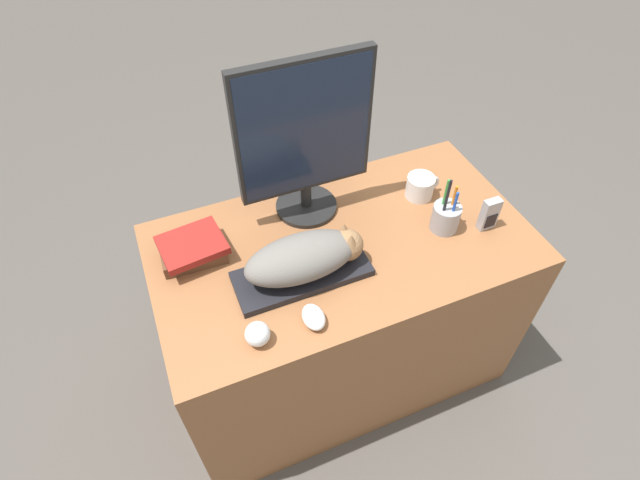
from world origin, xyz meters
The scene contains 11 objects.
ground_plane centered at (0.00, 0.00, 0.00)m, with size 12.00×12.00×0.00m, color #4C4742.
desk centered at (0.00, 0.34, 0.37)m, with size 1.21×0.67×0.75m.
keyboard centered at (-0.17, 0.26, 0.76)m, with size 0.41×0.16×0.02m.
cat centered at (-0.15, 0.26, 0.83)m, with size 0.37×0.16×0.12m.
monitor centered at (-0.05, 0.53, 1.04)m, with size 0.43×0.21×0.54m.
computer_mouse centered at (-0.20, 0.09, 0.77)m, with size 0.06×0.09×0.04m.
coffee_mug centered at (0.34, 0.44, 0.79)m, with size 0.12×0.10×0.08m.
pen_cup centered at (0.33, 0.27, 0.80)m, with size 0.09×0.09×0.21m.
baseball centered at (-0.36, 0.09, 0.78)m, with size 0.07×0.07×0.07m.
phone centered at (0.46, 0.22, 0.81)m, with size 0.06×0.03×0.12m.
book_stack centered at (-0.45, 0.45, 0.78)m, with size 0.21×0.18×0.07m.
Camera 1 is at (-0.48, -0.63, 1.92)m, focal length 28.00 mm.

